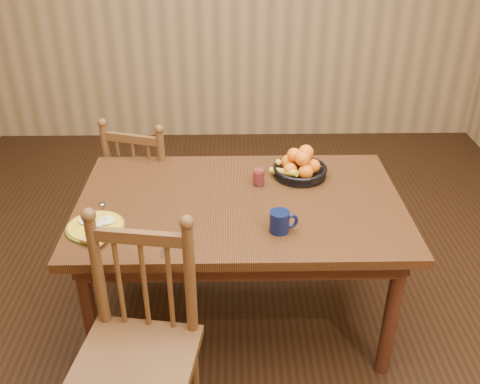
{
  "coord_description": "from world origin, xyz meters",
  "views": [
    {
      "loc": [
        -0.04,
        -2.26,
        2.11
      ],
      "look_at": [
        0.0,
        0.0,
        0.8
      ],
      "focal_mm": 40.0,
      "sensor_mm": 36.0,
      "label": 1
    }
  ],
  "objects_px": {
    "dining_table": "(240,215)",
    "fruit_bowl": "(300,166)",
    "chair_near": "(138,351)",
    "chair_far": "(148,189)",
    "breakfast_plate": "(96,227)",
    "coffee_mug": "(280,221)"
  },
  "relations": [
    {
      "from": "chair_far",
      "to": "fruit_bowl",
      "type": "xyz_separation_m",
      "value": [
        0.88,
        -0.39,
        0.35
      ]
    },
    {
      "from": "fruit_bowl",
      "to": "chair_near",
      "type": "bearing_deg",
      "value": -126.92
    },
    {
      "from": "dining_table",
      "to": "fruit_bowl",
      "type": "distance_m",
      "value": 0.43
    },
    {
      "from": "fruit_bowl",
      "to": "dining_table",
      "type": "bearing_deg",
      "value": -141.48
    },
    {
      "from": "dining_table",
      "to": "chair_near",
      "type": "relative_size",
      "value": 1.57
    },
    {
      "from": "chair_near",
      "to": "coffee_mug",
      "type": "xyz_separation_m",
      "value": [
        0.6,
        0.46,
        0.3
      ]
    },
    {
      "from": "chair_far",
      "to": "chair_near",
      "type": "height_order",
      "value": "chair_near"
    },
    {
      "from": "breakfast_plate",
      "to": "fruit_bowl",
      "type": "height_order",
      "value": "fruit_bowl"
    },
    {
      "from": "dining_table",
      "to": "breakfast_plate",
      "type": "xyz_separation_m",
      "value": [
        -0.66,
        -0.24,
        0.1
      ]
    },
    {
      "from": "chair_near",
      "to": "breakfast_plate",
      "type": "height_order",
      "value": "chair_near"
    },
    {
      "from": "dining_table",
      "to": "coffee_mug",
      "type": "distance_m",
      "value": 0.35
    },
    {
      "from": "dining_table",
      "to": "chair_near",
      "type": "xyz_separation_m",
      "value": [
        -0.42,
        -0.73,
        -0.17
      ]
    },
    {
      "from": "dining_table",
      "to": "breakfast_plate",
      "type": "height_order",
      "value": "breakfast_plate"
    },
    {
      "from": "dining_table",
      "to": "chair_far",
      "type": "relative_size",
      "value": 1.71
    },
    {
      "from": "chair_far",
      "to": "fruit_bowl",
      "type": "distance_m",
      "value": 1.03
    },
    {
      "from": "breakfast_plate",
      "to": "chair_far",
      "type": "bearing_deg",
      "value": 83.77
    },
    {
      "from": "dining_table",
      "to": "breakfast_plate",
      "type": "distance_m",
      "value": 0.71
    },
    {
      "from": "chair_far",
      "to": "breakfast_plate",
      "type": "xyz_separation_m",
      "value": [
        -0.1,
        -0.88,
        0.31
      ]
    },
    {
      "from": "breakfast_plate",
      "to": "coffee_mug",
      "type": "relative_size",
      "value": 2.27
    },
    {
      "from": "dining_table",
      "to": "chair_near",
      "type": "height_order",
      "value": "chair_near"
    },
    {
      "from": "dining_table",
      "to": "fruit_bowl",
      "type": "relative_size",
      "value": 5.52
    },
    {
      "from": "chair_far",
      "to": "breakfast_plate",
      "type": "height_order",
      "value": "chair_far"
    }
  ]
}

